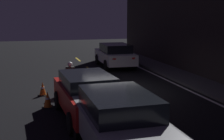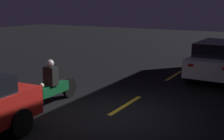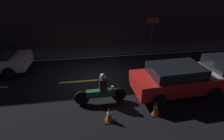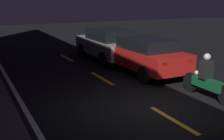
# 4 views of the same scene
# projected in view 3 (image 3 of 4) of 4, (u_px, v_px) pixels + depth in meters

# --- Properties ---
(ground_plane) EXTENTS (56.00, 56.00, 0.00)m
(ground_plane) POSITION_uv_depth(u_px,v_px,m) (98.00, 80.00, 9.34)
(ground_plane) COLOR black
(raised_curb) EXTENTS (28.00, 1.69, 0.12)m
(raised_curb) POSITION_uv_depth(u_px,v_px,m) (93.00, 51.00, 13.17)
(raised_curb) COLOR #424244
(raised_curb) RESTS_ON ground
(lane_dash_c) EXTENTS (2.00, 0.14, 0.01)m
(lane_dash_c) POSITION_uv_depth(u_px,v_px,m) (79.00, 81.00, 9.20)
(lane_dash_c) COLOR gold
(lane_dash_c) RESTS_ON ground
(lane_dash_d) EXTENTS (2.00, 0.14, 0.01)m
(lane_dash_d) POSITION_uv_depth(u_px,v_px,m) (160.00, 75.00, 9.83)
(lane_dash_d) COLOR gold
(lane_dash_d) RESTS_ON ground
(lane_solid_kerb) EXTENTS (25.20, 0.14, 0.01)m
(lane_solid_kerb) POSITION_uv_depth(u_px,v_px,m) (94.00, 57.00, 12.22)
(lane_solid_kerb) COLOR silver
(lane_solid_kerb) RESTS_ON ground
(taxi_red) EXTENTS (4.21, 2.00, 1.44)m
(taxi_red) POSITION_uv_depth(u_px,v_px,m) (178.00, 79.00, 7.85)
(taxi_red) COLOR red
(taxi_red) RESTS_ON ground
(motorcycle) EXTENTS (2.21, 0.36, 1.38)m
(motorcycle) POSITION_uv_depth(u_px,v_px,m) (101.00, 91.00, 7.34)
(motorcycle) COLOR black
(motorcycle) RESTS_ON ground
(traffic_cone_near) EXTENTS (0.38, 0.38, 0.59)m
(traffic_cone_near) POSITION_uv_depth(u_px,v_px,m) (109.00, 115.00, 6.44)
(traffic_cone_near) COLOR black
(traffic_cone_near) RESTS_ON ground
(traffic_cone_mid) EXTENTS (0.39, 0.39, 0.61)m
(traffic_cone_mid) POSITION_uv_depth(u_px,v_px,m) (156.00, 108.00, 6.76)
(traffic_cone_mid) COLOR black
(traffic_cone_mid) RESTS_ON ground
(shop_sign) EXTENTS (0.90, 0.08, 2.40)m
(shop_sign) POSITION_uv_depth(u_px,v_px,m) (152.00, 27.00, 12.66)
(shop_sign) COLOR #4C4C51
(shop_sign) RESTS_ON raised_curb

